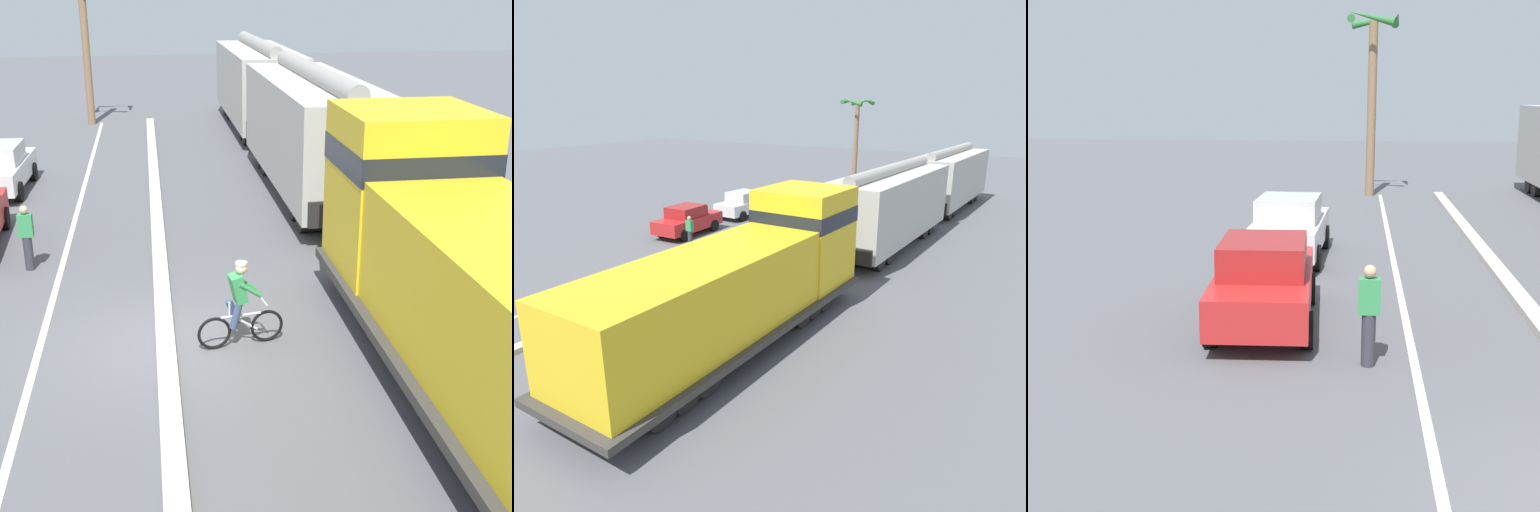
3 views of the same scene
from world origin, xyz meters
TOP-DOWN VIEW (x-y plane):
  - ground_plane at (0.00, 0.00)m, footprint 120.00×120.00m
  - median_curb at (0.00, 6.00)m, footprint 0.36×36.00m
  - lane_stripe at (-2.40, 6.00)m, footprint 0.14×36.00m
  - locomotive at (5.14, -2.26)m, footprint 3.10×11.61m
  - hopper_car_lead at (5.14, 9.90)m, footprint 2.90×10.60m
  - hopper_car_middle at (5.14, 21.50)m, footprint 2.90×10.60m
  - cyclist at (1.42, -0.29)m, footprint 1.70×0.53m
  - palm_tree_near at (-2.87, 23.75)m, footprint 2.14×2.24m
  - pedestrian_by_cars at (-3.14, 4.34)m, footprint 0.34×0.22m

SIDE VIEW (x-z plane):
  - ground_plane at x=0.00m, z-range 0.00..0.00m
  - lane_stripe at x=-2.40m, z-range 0.00..0.01m
  - median_curb at x=0.00m, z-range 0.00..0.16m
  - cyclist at x=1.42m, z-range -0.04..1.67m
  - pedestrian_by_cars at x=-3.14m, z-range 0.04..1.66m
  - locomotive at x=5.14m, z-range -0.30..3.90m
  - hopper_car_lead at x=5.14m, z-range -0.01..4.17m
  - hopper_car_middle at x=5.14m, z-range -0.01..4.17m
  - palm_tree_near at x=-2.87m, z-range 1.38..8.83m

